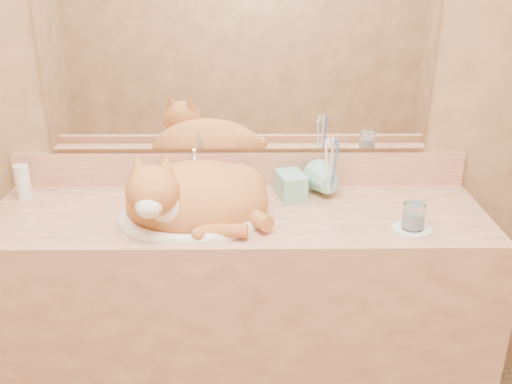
{
  "coord_description": "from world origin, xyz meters",
  "views": [
    {
      "loc": [
        0.04,
        -0.91,
        1.63
      ],
      "look_at": [
        0.06,
        0.7,
        0.94
      ],
      "focal_mm": 40.0,
      "sensor_mm": 36.0,
      "label": 1
    }
  ],
  "objects_px": {
    "sink_basin": "(190,198)",
    "water_glass": "(414,216)",
    "toothbrush_cup": "(330,186)",
    "soap_dispenser": "(297,177)",
    "cat": "(193,195)",
    "vanity_counter": "(239,327)"
  },
  "relations": [
    {
      "from": "sink_basin",
      "to": "water_glass",
      "type": "height_order",
      "value": "sink_basin"
    },
    {
      "from": "toothbrush_cup",
      "to": "soap_dispenser",
      "type": "bearing_deg",
      "value": -169.23
    },
    {
      "from": "sink_basin",
      "to": "toothbrush_cup",
      "type": "bearing_deg",
      "value": 27.65
    },
    {
      "from": "cat",
      "to": "toothbrush_cup",
      "type": "relative_size",
      "value": 3.96
    },
    {
      "from": "vanity_counter",
      "to": "water_glass",
      "type": "relative_size",
      "value": 20.4
    },
    {
      "from": "toothbrush_cup",
      "to": "sink_basin",
      "type": "bearing_deg",
      "value": -163.45
    },
    {
      "from": "sink_basin",
      "to": "cat",
      "type": "distance_m",
      "value": 0.01
    },
    {
      "from": "vanity_counter",
      "to": "water_glass",
      "type": "xyz_separation_m",
      "value": [
        0.53,
        -0.11,
        0.47
      ]
    },
    {
      "from": "vanity_counter",
      "to": "soap_dispenser",
      "type": "relative_size",
      "value": 8.51
    },
    {
      "from": "vanity_counter",
      "to": "toothbrush_cup",
      "type": "xyz_separation_m",
      "value": [
        0.31,
        0.11,
        0.48
      ]
    },
    {
      "from": "vanity_counter",
      "to": "cat",
      "type": "bearing_deg",
      "value": -172.54
    },
    {
      "from": "vanity_counter",
      "to": "soap_dispenser",
      "type": "distance_m",
      "value": 0.56
    },
    {
      "from": "sink_basin",
      "to": "soap_dispenser",
      "type": "height_order",
      "value": "soap_dispenser"
    },
    {
      "from": "cat",
      "to": "soap_dispenser",
      "type": "bearing_deg",
      "value": 12.23
    },
    {
      "from": "cat",
      "to": "water_glass",
      "type": "relative_size",
      "value": 5.78
    },
    {
      "from": "soap_dispenser",
      "to": "cat",
      "type": "bearing_deg",
      "value": -174.5
    },
    {
      "from": "vanity_counter",
      "to": "cat",
      "type": "height_order",
      "value": "cat"
    },
    {
      "from": "sink_basin",
      "to": "soap_dispenser",
      "type": "distance_m",
      "value": 0.36
    },
    {
      "from": "toothbrush_cup",
      "to": "water_glass",
      "type": "xyz_separation_m",
      "value": [
        0.22,
        -0.23,
        -0.0
      ]
    },
    {
      "from": "cat",
      "to": "sink_basin",
      "type": "bearing_deg",
      "value": -171.76
    },
    {
      "from": "toothbrush_cup",
      "to": "cat",
      "type": "bearing_deg",
      "value": -163.41
    },
    {
      "from": "vanity_counter",
      "to": "cat",
      "type": "distance_m",
      "value": 0.52
    }
  ]
}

